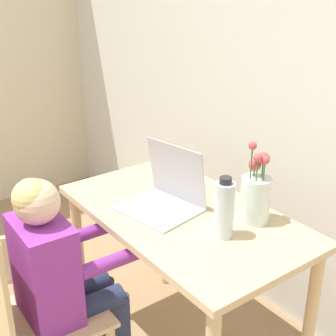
{
  "coord_description": "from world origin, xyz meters",
  "views": [
    {
      "loc": [
        1.26,
        0.51,
        1.68
      ],
      "look_at": [
        -0.15,
        1.56,
        0.94
      ],
      "focal_mm": 50.0,
      "sensor_mm": 36.0,
      "label": 1
    }
  ],
  "objects": [
    {
      "name": "water_bottle",
      "position": [
        0.16,
        1.59,
        0.87
      ],
      "size": [
        0.08,
        0.08,
        0.24
      ],
      "color": "silver",
      "rests_on": "dining_table"
    },
    {
      "name": "dining_table",
      "position": [
        -0.08,
        1.59,
        0.64
      ],
      "size": [
        1.08,
        0.63,
        0.76
      ],
      "color": "#D6B784",
      "rests_on": "ground_plane"
    },
    {
      "name": "wall_back",
      "position": [
        0.0,
        2.23,
        1.25
      ],
      "size": [
        6.4,
        0.05,
        2.5
      ],
      "color": "silver",
      "rests_on": "ground_plane"
    },
    {
      "name": "laptop",
      "position": [
        -0.16,
        1.55,
        0.82
      ],
      "size": [
        0.34,
        0.31,
        0.27
      ],
      "rotation": [
        0.0,
        0.0,
        0.18
      ],
      "color": "#B2B2B7",
      "rests_on": "dining_table"
    },
    {
      "name": "chair_occupied",
      "position": [
        -0.19,
        0.94,
        0.47
      ],
      "size": [
        0.41,
        0.41,
        0.93
      ],
      "rotation": [
        0.0,
        0.0,
        3.12
      ],
      "color": "#D6B784",
      "rests_on": "ground_plane"
    },
    {
      "name": "person_seated",
      "position": [
        -0.18,
        1.07,
        0.63
      ],
      "size": [
        0.31,
        0.43,
        1.03
      ],
      "rotation": [
        0.0,
        0.0,
        3.12
      ],
      "color": "purple",
      "rests_on": "ground_plane"
    },
    {
      "name": "flower_vase",
      "position": [
        0.14,
        1.77,
        0.87
      ],
      "size": [
        0.12,
        0.12,
        0.34
      ],
      "color": "silver",
      "rests_on": "dining_table"
    }
  ]
}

